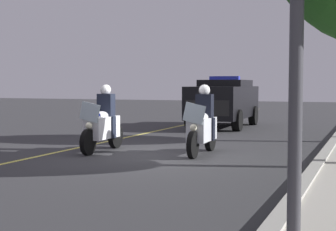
# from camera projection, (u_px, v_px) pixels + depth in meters

# --- Properties ---
(ground_plane) EXTENTS (80.00, 80.00, 0.00)m
(ground_plane) POSITION_uv_depth(u_px,v_px,m) (148.00, 156.00, 12.25)
(ground_plane) COLOR #333335
(curb_strip) EXTENTS (48.00, 0.24, 0.15)m
(curb_strip) POSITION_uv_depth(u_px,v_px,m) (320.00, 162.00, 10.74)
(curb_strip) COLOR #9E9B93
(curb_strip) RESTS_ON ground
(lane_stripe_center) EXTENTS (48.00, 0.12, 0.01)m
(lane_stripe_center) POSITION_uv_depth(u_px,v_px,m) (65.00, 151.00, 13.15)
(lane_stripe_center) COLOR #E0D14C
(lane_stripe_center) RESTS_ON ground
(police_motorcycle_lead_left) EXTENTS (2.14, 0.58, 1.72)m
(police_motorcycle_lead_left) POSITION_uv_depth(u_px,v_px,m) (103.00, 124.00, 12.98)
(police_motorcycle_lead_left) COLOR black
(police_motorcycle_lead_left) RESTS_ON ground
(police_motorcycle_lead_right) EXTENTS (2.14, 0.58, 1.72)m
(police_motorcycle_lead_right) POSITION_uv_depth(u_px,v_px,m) (202.00, 126.00, 12.44)
(police_motorcycle_lead_right) COLOR black
(police_motorcycle_lead_right) RESTS_ON ground
(police_suv) EXTENTS (4.96, 2.20, 2.05)m
(police_suv) POSITION_uv_depth(u_px,v_px,m) (224.00, 101.00, 20.34)
(police_suv) COLOR black
(police_suv) RESTS_ON ground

